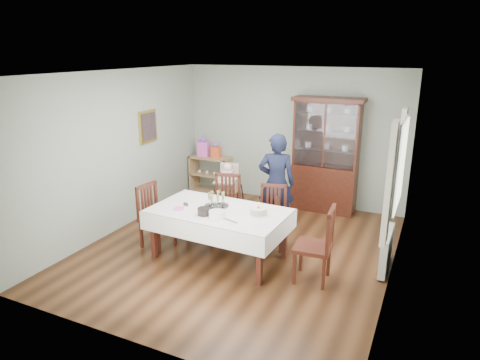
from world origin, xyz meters
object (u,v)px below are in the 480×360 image
Objects in this scene: sideboard at (211,174)px; gift_bag_pink at (203,147)px; birthday_cake at (258,212)px; gift_bag_orange at (216,151)px; china_cabinet at (326,154)px; dining_table at (219,234)px; champagne_tray at (217,203)px; chair_end_right at (314,259)px; chair_far_right at (271,229)px; chair_end_left at (157,228)px; chair_far_left at (225,218)px; woman at (276,183)px; high_chair at (228,198)px.

sideboard is 0.61m from gift_bag_pink.
birthday_cake is 3.28m from gift_bag_orange.
birthday_cake is at bearing -96.78° from china_cabinet.
champagne_tray reaches higher than dining_table.
sideboard is 2.98m from champagne_tray.
birthday_cake is 0.63× the size of gift_bag_pink.
china_cabinet is at bearing -0.49° from sideboard.
gift_bag_pink reaches higher than sideboard.
chair_end_right reaches higher than dining_table.
gift_bag_pink is at bearing -134.17° from chair_end_right.
chair_end_left reaches higher than chair_far_right.
chair_far_left is 0.96× the size of chair_end_right.
chair_end_left is at bearing -166.85° from chair_far_right.
champagne_tray is at bearing -59.35° from sideboard.
chair_far_right reaches higher than dining_table.
birthday_cake is at bearing -50.68° from chair_far_left.
champagne_tray is at bearing 130.50° from dining_table.
dining_table is 1.48m from woman.
chair_end_right is (3.06, -2.70, -0.09)m from sideboard.
dining_table is 2.01× the size of chair_far_left.
chair_end_right is 1.01m from birthday_cake.
chair_end_right is 3.85× the size of birthday_cake.
china_cabinet is at bearing 83.22° from birthday_cake.
dining_table is at bearing -96.46° from chair_end_right.
chair_end_right is 1.65m from champagne_tray.
high_chair is at bearing -139.78° from china_cabinet.
china_cabinet is 2.14× the size of chair_far_left.
woman is at bearing -30.88° from gift_bag_pink.
chair_end_left is (0.53, -2.72, -0.10)m from sideboard.
china_cabinet reaches higher than chair_end_left.
chair_far_right is 2.69× the size of champagne_tray.
chair_far_left is 0.95× the size of high_chair.
woman is at bearing 73.56° from dining_table.
china_cabinet is 2.13m from chair_far_right.
high_chair is at bearing 100.35° from chair_far_left.
chair_end_right is at bearing -51.48° from chair_far_right.
chair_far_right is 2.93× the size of gift_bag_orange.
gift_bag_orange is (-2.02, 1.94, 0.66)m from chair_far_right.
chair_far_left reaches higher than sideboard.
china_cabinet is at bearing 71.07° from dining_table.
woman is 1.59× the size of high_chair.
china_cabinet reaches higher than dining_table.
chair_far_right is at bearing -42.17° from sideboard.
chair_far_left reaches higher than dining_table.
chair_far_right is at bearing -99.91° from china_cabinet.
gift_bag_pink is 1.30× the size of gift_bag_orange.
birthday_cake is at bearing -57.92° from high_chair.
chair_end_left is 0.95× the size of chair_end_right.
sideboard is at bearing 172.18° from gift_bag_orange.
sideboard is at bearing 112.56° from chair_far_left.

